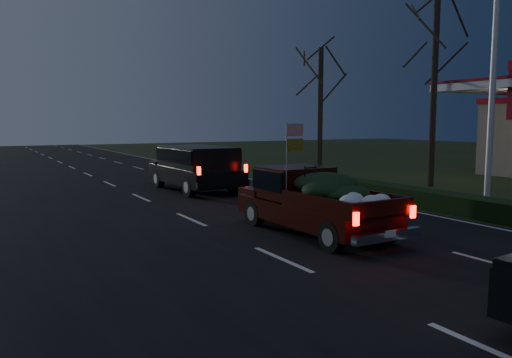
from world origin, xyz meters
name	(u,v)px	position (x,y,z in m)	size (l,w,h in m)	color
ground	(282,260)	(0.00, 0.00, 0.00)	(120.00, 120.00, 0.00)	black
road_asphalt	(282,260)	(0.00, 0.00, 0.01)	(14.00, 120.00, 0.02)	black
hedge_row	(428,199)	(7.80, 3.00, 0.30)	(1.00, 10.00, 0.60)	black
light_pole	(495,42)	(9.50, 2.00, 5.48)	(0.50, 0.90, 9.16)	silver
bare_tree_mid	(436,43)	(12.50, 7.00, 6.35)	(3.60, 3.60, 8.50)	black
bare_tree_far	(321,80)	(11.50, 14.00, 5.23)	(3.60, 3.60, 7.00)	black
pickup_truck	(314,197)	(2.09, 1.75, 0.95)	(1.95, 4.89, 2.55)	black
lead_suv	(196,164)	(2.64, 10.85, 1.16)	(2.33, 5.37, 1.53)	black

